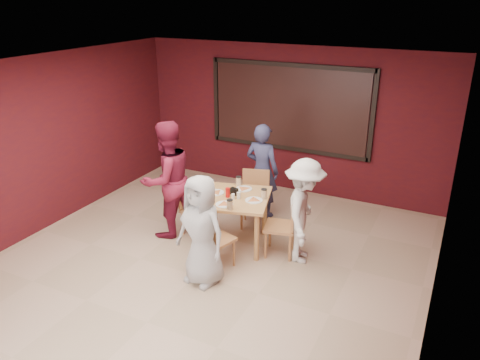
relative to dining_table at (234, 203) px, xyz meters
The scene contains 11 objects.
floor 1.25m from the dining_table, 94.77° to the right, with size 7.00×7.00×0.00m, color tan.
window_blinds 2.60m from the dining_table, 92.03° to the left, with size 3.00×0.02×1.50m, color black.
dining_table is the anchor object (origin of this frame).
chair_front 0.79m from the dining_table, 86.62° to the right, with size 0.53×0.53×0.89m.
chair_back 0.80m from the dining_table, 91.08° to the left, with size 0.56×0.56×0.93m.
chair_left 0.79m from the dining_table, behind, with size 0.49×0.49×0.85m.
chair_right 0.84m from the dining_table, ahead, with size 0.53×0.53×0.92m.
diner_front 1.09m from the dining_table, 86.40° to the right, with size 0.75×0.49×1.54m, color #B0B0B0.
diner_back 1.14m from the dining_table, 92.35° to the left, with size 0.61×0.40×1.66m, color #303356.
diner_left 1.14m from the dining_table, behind, with size 0.91×0.71×1.88m, color maroon.
diner_right 1.09m from the dining_table, ahead, with size 1.00×0.58×1.56m, color silver.
Camera 1 is at (3.02, -4.70, 3.68)m, focal length 35.00 mm.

